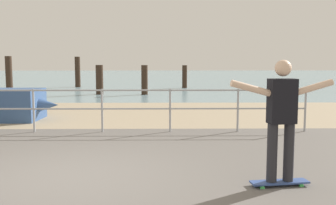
{
  "coord_description": "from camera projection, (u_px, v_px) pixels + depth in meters",
  "views": [
    {
      "loc": [
        1.39,
        -5.58,
        1.73
      ],
      "look_at": [
        1.49,
        2.0,
        0.9
      ],
      "focal_mm": 41.44,
      "sensor_mm": 36.0,
      "label": 1
    }
  ],
  "objects": [
    {
      "name": "ground_plane",
      "position": [
        49.0,
        203.0,
        4.72
      ],
      "size": [
        24.0,
        10.0,
        0.04
      ],
      "primitive_type": "cube",
      "color": "#605B56",
      "rests_on": "ground"
    },
    {
      "name": "beach_strip",
      "position": [
        120.0,
        113.0,
        12.67
      ],
      "size": [
        24.0,
        6.0,
        0.04
      ],
      "primitive_type": "cube",
      "color": "tan",
      "rests_on": "ground"
    },
    {
      "name": "sea_surface",
      "position": [
        149.0,
        77.0,
        40.51
      ],
      "size": [
        72.0,
        50.0,
        0.04
      ],
      "primitive_type": "cube",
      "color": "#75939E",
      "rests_on": "ground"
    },
    {
      "name": "railing_fence",
      "position": [
        68.0,
        104.0,
        9.21
      ],
      "size": [
        11.42,
        0.05,
        1.05
      ],
      "color": "#9EA0A5",
      "rests_on": "ground"
    },
    {
      "name": "skateboard",
      "position": [
        279.0,
        182.0,
        5.29
      ],
      "size": [
        0.82,
        0.32,
        0.08
      ],
      "color": "#334C8C",
      "rests_on": "ground"
    },
    {
      "name": "skateboarder",
      "position": [
        282.0,
        114.0,
        5.19
      ],
      "size": [
        1.44,
        0.3,
        1.65
      ],
      "color": "#26262B",
      "rests_on": "skateboard"
    },
    {
      "name": "groyne_post_0",
      "position": [
        9.0,
        76.0,
        19.42
      ],
      "size": [
        0.33,
        0.33,
        1.94
      ],
      "primitive_type": "cylinder",
      "color": "#332319",
      "rests_on": "ground"
    },
    {
      "name": "groyne_post_1",
      "position": [
        78.0,
        72.0,
        24.78
      ],
      "size": [
        0.34,
        0.34,
        1.96
      ],
      "primitive_type": "cylinder",
      "color": "#332319",
      "rests_on": "ground"
    },
    {
      "name": "groyne_post_2",
      "position": [
        100.0,
        80.0,
        19.46
      ],
      "size": [
        0.37,
        0.37,
        1.5
      ],
      "primitive_type": "cylinder",
      "color": "#332319",
      "rests_on": "ground"
    },
    {
      "name": "groyne_post_3",
      "position": [
        145.0,
        80.0,
        19.33
      ],
      "size": [
        0.32,
        0.32,
        1.49
      ],
      "primitive_type": "cylinder",
      "color": "#332319",
      "rests_on": "ground"
    },
    {
      "name": "groyne_post_4",
      "position": [
        185.0,
        77.0,
        24.02
      ],
      "size": [
        0.3,
        0.3,
        1.43
      ],
      "primitive_type": "cylinder",
      "color": "#332319",
      "rests_on": "ground"
    }
  ]
}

